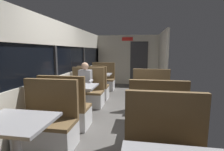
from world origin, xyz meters
TOP-DOWN VIEW (x-y plane):
  - ground_plane at (0.00, 0.00)m, footprint 3.30×9.20m
  - carriage_window_panel_left at (-1.45, 0.00)m, footprint 0.09×8.48m
  - carriage_end_bulkhead at (0.06, 4.19)m, footprint 2.90×0.11m
  - carriage_aisle_panel_right at (1.45, 3.00)m, footprint 0.08×2.40m
  - dining_table_near_window at (-0.89, -2.09)m, footprint 0.90×0.70m
  - bench_near_window_facing_entry at (-0.89, -1.39)m, footprint 0.95×0.50m
  - dining_table_mid_window at (-0.89, 0.02)m, footprint 0.90×0.70m
  - bench_mid_window_facing_end at (-0.89, -0.68)m, footprint 0.95×0.50m
  - bench_mid_window_facing_entry at (-0.89, 0.72)m, footprint 0.95×0.50m
  - dining_table_far_window at (-0.89, 2.13)m, footprint 0.90×0.70m
  - bench_far_window_facing_end at (-0.89, 1.43)m, footprint 0.95×0.50m
  - bench_far_window_facing_entry at (-0.89, 2.82)m, footprint 0.95×0.50m
  - dining_table_rear_aisle at (0.89, -0.18)m, footprint 0.90×0.70m
  - bench_rear_aisle_facing_end at (0.89, -0.88)m, footprint 0.95×0.50m
  - bench_rear_aisle_facing_entry at (0.89, 0.52)m, footprint 0.95×0.50m
  - seated_passenger at (-0.89, 0.64)m, footprint 0.47×0.55m
  - coffee_cup_secondary at (-0.96, -0.12)m, footprint 0.07×0.07m

SIDE VIEW (x-z plane):
  - ground_plane at x=0.00m, z-range -0.02..0.00m
  - bench_near_window_facing_entry at x=-0.89m, z-range -0.22..0.88m
  - bench_mid_window_facing_end at x=-0.89m, z-range -0.22..0.88m
  - bench_mid_window_facing_entry at x=-0.89m, z-range -0.22..0.88m
  - bench_far_window_facing_end at x=-0.89m, z-range -0.22..0.88m
  - bench_far_window_facing_entry at x=-0.89m, z-range -0.22..0.88m
  - bench_rear_aisle_facing_end at x=0.89m, z-range -0.22..0.88m
  - bench_rear_aisle_facing_entry at x=0.89m, z-range -0.22..0.88m
  - seated_passenger at x=-0.89m, z-range -0.09..1.17m
  - dining_table_near_window at x=-0.89m, z-range 0.27..1.01m
  - dining_table_mid_window at x=-0.89m, z-range 0.27..1.01m
  - dining_table_far_window at x=-0.89m, z-range 0.27..1.01m
  - dining_table_rear_aisle at x=0.89m, z-range 0.27..1.01m
  - coffee_cup_secondary at x=-0.96m, z-range 0.74..0.83m
  - carriage_window_panel_left at x=-1.45m, z-range -0.04..2.26m
  - carriage_end_bulkhead at x=0.06m, z-range -0.01..2.29m
  - carriage_aisle_panel_right at x=1.45m, z-range 0.00..2.30m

